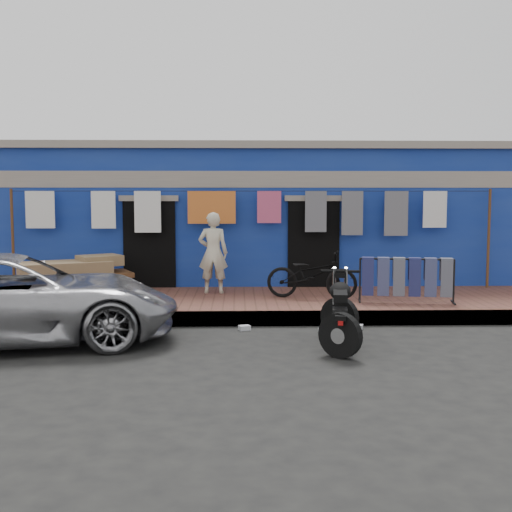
% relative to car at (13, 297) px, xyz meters
% --- Properties ---
extents(ground, '(80.00, 80.00, 0.00)m').
position_rel_car_xyz_m(ground, '(3.66, -0.33, -0.70)').
color(ground, black).
rests_on(ground, ground).
extents(sidewalk, '(28.00, 3.00, 0.25)m').
position_rel_car_xyz_m(sidewalk, '(3.66, 2.67, -0.57)').
color(sidewalk, brown).
rests_on(sidewalk, ground).
extents(curb, '(28.00, 0.10, 0.25)m').
position_rel_car_xyz_m(curb, '(3.66, 1.22, -0.57)').
color(curb, gray).
rests_on(curb, ground).
extents(building, '(12.20, 5.20, 3.36)m').
position_rel_car_xyz_m(building, '(3.66, 6.65, 0.99)').
color(building, navy).
rests_on(building, ground).
extents(clothesline, '(10.06, 0.06, 2.10)m').
position_rel_car_xyz_m(clothesline, '(3.55, 3.92, 1.11)').
color(clothesline, brown).
rests_on(clothesline, sidewalk).
extents(car, '(5.32, 3.25, 1.40)m').
position_rel_car_xyz_m(car, '(0.00, 0.00, 0.00)').
color(car, '#ACABB0').
rests_on(car, ground).
extents(seated_person, '(0.61, 0.43, 1.63)m').
position_rel_car_xyz_m(seated_person, '(2.84, 3.31, 0.37)').
color(seated_person, beige).
rests_on(seated_person, sidewalk).
extents(bicycle, '(1.81, 1.02, 1.11)m').
position_rel_car_xyz_m(bicycle, '(4.74, 2.58, 0.11)').
color(bicycle, black).
rests_on(bicycle, sidewalk).
extents(motorcycle, '(1.08, 1.84, 1.08)m').
position_rel_car_xyz_m(motorcycle, '(4.83, -0.33, -0.16)').
color(motorcycle, black).
rests_on(motorcycle, ground).
extents(charpoy, '(2.94, 2.66, 0.73)m').
position_rel_car_xyz_m(charpoy, '(0.17, 3.10, -0.08)').
color(charpoy, brown).
rests_on(charpoy, sidewalk).
extents(jeans_rack, '(1.89, 0.93, 0.85)m').
position_rel_car_xyz_m(jeans_rack, '(6.43, 2.06, -0.02)').
color(jeans_rack, black).
rests_on(jeans_rack, sidewalk).
extents(litter_a, '(0.21, 0.19, 0.08)m').
position_rel_car_xyz_m(litter_a, '(3.44, 0.87, -0.66)').
color(litter_a, silver).
rests_on(litter_a, ground).
extents(litter_b, '(0.16, 0.19, 0.08)m').
position_rel_car_xyz_m(litter_b, '(5.34, 0.87, -0.66)').
color(litter_b, silver).
rests_on(litter_b, ground).
extents(litter_c, '(0.26, 0.28, 0.09)m').
position_rel_car_xyz_m(litter_c, '(4.75, 0.62, -0.65)').
color(litter_c, silver).
rests_on(litter_c, ground).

